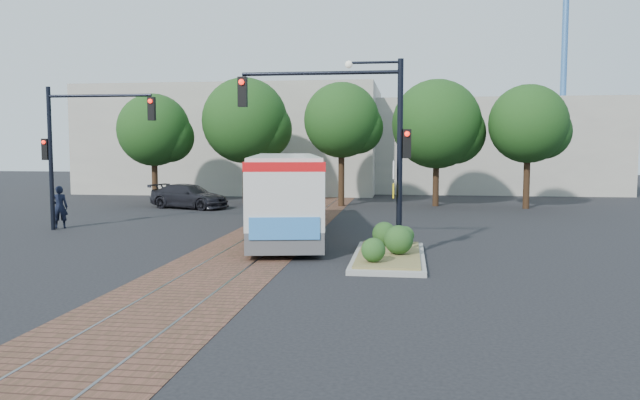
# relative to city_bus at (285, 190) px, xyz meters

# --- Properties ---
(ground) EXTENTS (120.00, 120.00, 0.00)m
(ground) POSITION_rel_city_bus_xyz_m (-0.51, -4.04, -1.77)
(ground) COLOR black
(ground) RESTS_ON ground
(trackbed) EXTENTS (3.60, 40.00, 0.02)m
(trackbed) POSITION_rel_city_bus_xyz_m (-0.51, -0.04, -1.76)
(trackbed) COLOR brown
(trackbed) RESTS_ON ground
(tree_row) EXTENTS (26.40, 5.60, 7.67)m
(tree_row) POSITION_rel_city_bus_xyz_m (0.70, 12.38, 3.08)
(tree_row) COLOR #382314
(tree_row) RESTS_ON ground
(warehouses) EXTENTS (40.00, 13.00, 8.00)m
(warehouses) POSITION_rel_city_bus_xyz_m (-1.04, 24.71, 2.04)
(warehouses) COLOR #ADA899
(warehouses) RESTS_ON ground
(crane) EXTENTS (8.00, 0.50, 18.00)m
(crane) POSITION_rel_city_bus_xyz_m (17.49, 29.96, 9.11)
(crane) COLOR #3F72B2
(crane) RESTS_ON ground
(city_bus) EXTENTS (4.73, 12.11, 3.17)m
(city_bus) POSITION_rel_city_bus_xyz_m (0.00, 0.00, 0.00)
(city_bus) COLOR #4B4B4E
(city_bus) RESTS_ON ground
(traffic_island) EXTENTS (2.20, 5.20, 1.13)m
(traffic_island) POSITION_rel_city_bus_xyz_m (4.31, -4.94, -1.44)
(traffic_island) COLOR gray
(traffic_island) RESTS_ON ground
(signal_pole_main) EXTENTS (5.49, 0.46, 6.00)m
(signal_pole_main) POSITION_rel_city_bus_xyz_m (3.35, -4.85, 2.39)
(signal_pole_main) COLOR black
(signal_pole_main) RESTS_ON ground
(signal_pole_left) EXTENTS (4.99, 0.34, 6.00)m
(signal_pole_left) POSITION_rel_city_bus_xyz_m (-8.88, -0.04, 2.09)
(signal_pole_left) COLOR black
(signal_pole_left) RESTS_ON ground
(officer) EXTENTS (0.80, 0.69, 1.84)m
(officer) POSITION_rel_city_bus_xyz_m (-9.98, 0.44, -0.85)
(officer) COLOR black
(officer) RESTS_ON ground
(parked_car) EXTENTS (5.10, 3.32, 1.37)m
(parked_car) POSITION_rel_city_bus_xyz_m (-7.44, 9.50, -1.08)
(parked_car) COLOR black
(parked_car) RESTS_ON ground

